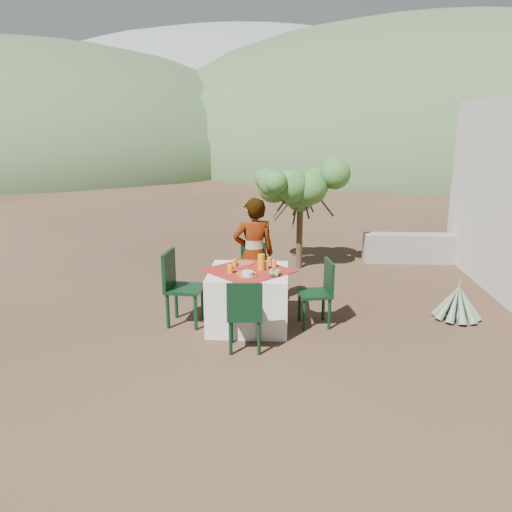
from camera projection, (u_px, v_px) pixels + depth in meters
The scene contains 24 objects.
ground at pixel (225, 327), 6.56m from camera, with size 160.00×160.00×0.00m, color #332017.
table at pixel (249, 298), 6.55m from camera, with size 1.30×1.30×0.76m.
chair_far at pixel (253, 268), 7.58m from camera, with size 0.42×0.42×0.84m.
chair_near at pixel (245, 313), 5.75m from camera, with size 0.43×0.43×0.88m.
chair_left at pixel (178, 284), 6.56m from camera, with size 0.49×0.49×1.00m.
chair_right at pixel (320, 290), 6.53m from camera, with size 0.47×0.47×0.88m.
person at pixel (254, 254), 7.05m from camera, with size 0.59×0.39×1.62m, color #8C6651.
shrub_tree at pixel (303, 192), 8.95m from camera, with size 1.50×1.48×1.77m.
agave at pixel (457, 303), 6.79m from camera, with size 0.63×0.65×0.68m.
stone_wall at pixel (432, 248), 9.56m from camera, with size 2.60×0.35×0.55m, color gray.
hill_near_left at pixel (30, 160), 36.55m from camera, with size 40.00×40.00×16.00m, color #2F4A2A.
hill_near_right at pixel (425, 156), 40.58m from camera, with size 48.00×48.00×20.00m, color #2F4A2A.
hill_far_center at pixel (245, 146), 56.94m from camera, with size 60.00×60.00×24.00m, color slate.
plate_far at pixel (244, 263), 6.75m from camera, with size 0.26×0.26×0.01m, color brown.
plate_near at pixel (246, 274), 6.27m from camera, with size 0.26×0.26×0.01m, color brown.
glass_far at pixel (235, 262), 6.63m from camera, with size 0.06×0.06×0.10m, color orange.
glass_near at pixel (230, 269), 6.30m from camera, with size 0.07×0.07×0.11m, color orange.
juice_pitcher at pixel (261, 262), 6.43m from camera, with size 0.10×0.10×0.21m, color orange.
bowl_plate at pixel (248, 276), 6.18m from camera, with size 0.22×0.22×0.01m, color brown.
white_bowl at pixel (248, 273), 6.17m from camera, with size 0.15×0.15×0.05m, color silver.
jar_left at pixel (274, 263), 6.58m from camera, with size 0.06×0.06×0.10m, color orange.
jar_right at pixel (270, 261), 6.67m from camera, with size 0.07×0.07×0.11m, color orange.
napkin_holder at pixel (265, 266), 6.49m from camera, with size 0.07×0.04×0.09m, color silver.
fruit_cluster at pixel (274, 273), 6.21m from camera, with size 0.15×0.14×0.08m.
Camera 1 is at (0.78, -6.06, 2.60)m, focal length 35.00 mm.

